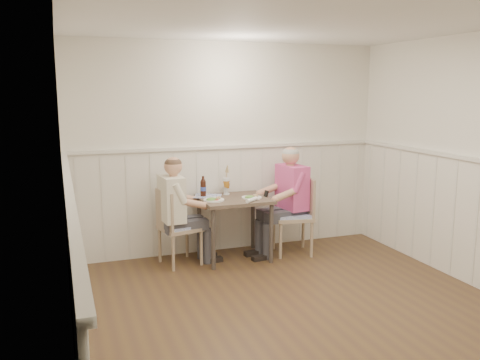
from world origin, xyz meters
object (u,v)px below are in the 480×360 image
Objects in this scene: chair_left at (176,224)px; dining_table at (234,207)px; beer_bottle at (203,187)px; chair_right at (297,213)px; diner_cream at (175,220)px; grass_vase at (225,180)px; man_in_pink at (289,208)px.

dining_table is at bearing -0.81° from chair_left.
beer_bottle is (0.39, 0.19, 0.38)m from chair_left.
diner_cream is (-1.52, 0.07, 0.02)m from chair_right.
chair_left is 0.06m from diner_cream.
dining_table is 0.91× the size of chair_left.
diner_cream reaches higher than dining_table.
beer_bottle is at bearing 148.87° from dining_table.
grass_vase reaches higher than beer_bottle.
man_in_pink is at bearing -12.08° from beer_bottle.
man_in_pink reaches higher than chair_right.
grass_vase reaches higher than dining_table.
man_in_pink is 1.10m from beer_bottle.
diner_cream is at bearing 177.22° from chair_right.
beer_bottle is (-1.04, 0.22, 0.29)m from man_in_pink.
man_in_pink reaches higher than dining_table.
diner_cream reaches higher than grass_vase.
man_in_pink is at bearing -1.89° from dining_table.
man_in_pink is (0.71, -0.02, -0.07)m from dining_table.
diner_cream is at bearing -153.01° from beer_bottle.
man_in_pink reaches higher than grass_vase.
beer_bottle is at bearing 26.99° from diner_cream.
chair_left reaches higher than dining_table.
dining_table is 0.71m from man_in_pink.
diner_cream is at bearing -179.90° from dining_table.
chair_right is at bearing -13.63° from beer_bottle.
man_in_pink is at bearing 150.70° from chair_right.
dining_table is 0.74m from chair_left.
diner_cream is at bearing -159.94° from grass_vase.
chair_right is 3.83× the size of beer_bottle.
diner_cream is at bearing -105.48° from chair_left.
grass_vase is (-0.83, 0.33, 0.40)m from chair_right.
diner_cream reaches higher than chair_left.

